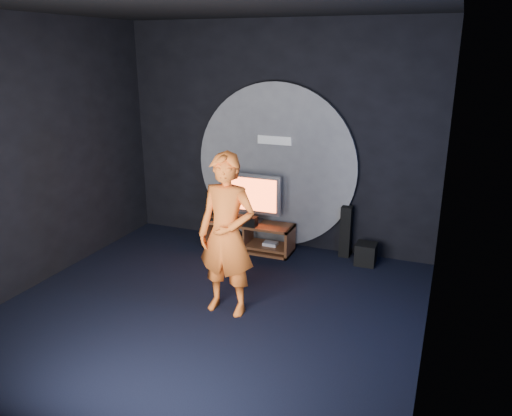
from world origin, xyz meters
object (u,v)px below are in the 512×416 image
(media_console, at_px, (249,238))
(subwoofer, at_px, (366,254))
(tower_speaker_left, at_px, (212,214))
(player, at_px, (227,235))
(tv, at_px, (250,196))
(tower_speaker_right, at_px, (346,231))

(media_console, relative_size, subwoofer, 4.46)
(media_console, height_order, tower_speaker_left, tower_speaker_left)
(media_console, distance_m, subwoofer, 1.85)
(media_console, distance_m, player, 2.12)
(tv, distance_m, subwoofer, 1.98)
(media_console, bearing_deg, subwoofer, 3.26)
(tower_speaker_right, xyz_separation_m, player, (-0.97, -2.20, 0.58))
(media_console, xyz_separation_m, tower_speaker_left, (-0.79, 0.30, 0.21))
(tower_speaker_right, distance_m, subwoofer, 0.47)
(media_console, bearing_deg, tv, 95.87)
(player, bearing_deg, tv, 105.95)
(tower_speaker_left, bearing_deg, player, -59.34)
(tower_speaker_left, relative_size, tower_speaker_right, 1.00)
(tower_speaker_right, height_order, player, player)
(media_console, xyz_separation_m, subwoofer, (1.84, 0.10, -0.03))
(tower_speaker_left, xyz_separation_m, tower_speaker_right, (2.28, 0.00, 0.00))
(tv, height_order, tower_speaker_left, tv)
(tv, xyz_separation_m, player, (0.52, -1.97, 0.11))
(subwoofer, bearing_deg, media_console, -176.74)
(tower_speaker_left, height_order, tower_speaker_right, same)
(tv, xyz_separation_m, tower_speaker_right, (1.50, 0.23, -0.47))
(tv, relative_size, tower_speaker_right, 1.27)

